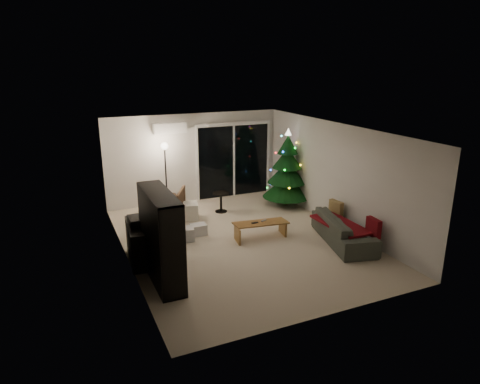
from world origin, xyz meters
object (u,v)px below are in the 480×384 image
object	(u,v)px
media_cabinet	(140,242)
bookshelf	(150,239)
sofa	(344,229)
armchair	(165,204)
christmas_tree	(287,168)
coffee_table	(261,230)

from	to	relation	value
media_cabinet	bookshelf	bearing A→B (deg)	-85.25
sofa	bookshelf	bearing A→B (deg)	105.07
armchair	christmas_tree	world-z (taller)	christmas_tree
armchair	christmas_tree	bearing A→B (deg)	-155.97
coffee_table	christmas_tree	distance (m)	2.67
bookshelf	coffee_table	xyz separation A→B (m)	(2.71, 0.99, -0.65)
sofa	coffee_table	bearing A→B (deg)	73.82
bookshelf	coffee_table	bearing A→B (deg)	-4.27
sofa	christmas_tree	size ratio (longest dim) A/B	0.95
christmas_tree	bookshelf	bearing A→B (deg)	-147.55
media_cabinet	christmas_tree	size ratio (longest dim) A/B	0.57
coffee_table	christmas_tree	bearing A→B (deg)	54.79
sofa	christmas_tree	world-z (taller)	christmas_tree
sofa	christmas_tree	bearing A→B (deg)	11.59
media_cabinet	christmas_tree	distance (m)	4.86
sofa	media_cabinet	bearing A→B (deg)	92.42
sofa	christmas_tree	xyz separation A→B (m)	(0.14, 2.78, 0.78)
bookshelf	sofa	xyz separation A→B (m)	(4.30, 0.05, -0.54)
sofa	coffee_table	size ratio (longest dim) A/B	1.68
armchair	sofa	world-z (taller)	armchair
bookshelf	christmas_tree	distance (m)	5.27
christmas_tree	coffee_table	bearing A→B (deg)	-133.19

